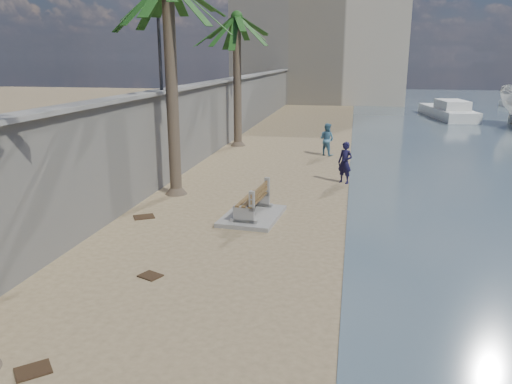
{
  "coord_description": "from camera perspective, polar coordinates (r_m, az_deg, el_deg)",
  "views": [
    {
      "loc": [
        2.06,
        -6.09,
        4.82
      ],
      "look_at": [
        -0.5,
        7.0,
        1.2
      ],
      "focal_mm": 35.0,
      "sensor_mm": 36.0,
      "label": 1
    }
  ],
  "objects": [
    {
      "name": "bench_far",
      "position": [
        15.33,
        -0.42,
        -1.43
      ],
      "size": [
        1.83,
        2.52,
        1.0
      ],
      "color": "gray",
      "rests_on": "ground_plane"
    },
    {
      "name": "debris_b",
      "position": [
        9.1,
        -24.11,
        -18.13
      ],
      "size": [
        0.68,
        0.67,
        0.03
      ],
      "primitive_type": "cube",
      "rotation": [
        0.0,
        0.0,
        0.73
      ],
      "color": "#382616",
      "rests_on": "ground_plane"
    },
    {
      "name": "palm_back",
      "position": [
        27.86,
        -2.21,
        19.2
      ],
      "size": [
        5.0,
        5.0,
        7.78
      ],
      "color": "brown",
      "rests_on": "ground_plane"
    },
    {
      "name": "end_building",
      "position": [
        58.27,
        7.38,
        17.2
      ],
      "size": [
        18.0,
        12.0,
        14.0
      ],
      "primitive_type": "cube",
      "color": "#B7AA93",
      "rests_on": "ground_plane"
    },
    {
      "name": "wall_cap",
      "position": [
        27.11,
        -4.6,
        12.45
      ],
      "size": [
        0.8,
        70.0,
        0.12
      ],
      "primitive_type": "cube",
      "color": "gray",
      "rests_on": "seawall"
    },
    {
      "name": "seawall",
      "position": [
        27.25,
        -4.52,
        8.67
      ],
      "size": [
        0.45,
        70.0,
        3.5
      ],
      "primitive_type": "cube",
      "color": "gray",
      "rests_on": "ground_plane"
    },
    {
      "name": "person_a",
      "position": [
        19.84,
        10.15,
        3.67
      ],
      "size": [
        0.82,
        0.74,
        1.88
      ],
      "primitive_type": "imported",
      "rotation": [
        0.0,
        0.0,
        -0.53
      ],
      "color": "#151232",
      "rests_on": "ground_plane"
    },
    {
      "name": "debris_c",
      "position": [
        15.91,
        -12.68,
        -2.78
      ],
      "size": [
        0.78,
        0.74,
        0.03
      ],
      "primitive_type": "cube",
      "rotation": [
        0.0,
        0.0,
        0.54
      ],
      "color": "#382616",
      "rests_on": "ground_plane"
    },
    {
      "name": "person_b",
      "position": [
        25.46,
        8.11,
        6.18
      ],
      "size": [
        1.09,
        1.02,
        1.8
      ],
      "primitive_type": "imported",
      "rotation": [
        0.0,
        0.0,
        2.61
      ],
      "color": "teal",
      "rests_on": "ground_plane"
    },
    {
      "name": "debris_d",
      "position": [
        11.73,
        -11.98,
        -9.34
      ],
      "size": [
        0.6,
        0.55,
        0.03
      ],
      "primitive_type": "cube",
      "rotation": [
        0.0,
        0.0,
        5.87
      ],
      "color": "#382616",
      "rests_on": "ground_plane"
    },
    {
      "name": "streetlight",
      "position": [
        19.54,
        -11.19,
        20.28
      ],
      "size": [
        0.28,
        0.28,
        5.12
      ],
      "color": "#2D2D33",
      "rests_on": "wall_cap"
    },
    {
      "name": "yacht_far",
      "position": [
        44.3,
        20.99,
        8.4
      ],
      "size": [
        3.61,
        8.95,
        1.5
      ],
      "primitive_type": null,
      "rotation": [
        0.0,
        0.0,
        1.71
      ],
      "color": "silver",
      "rests_on": "bay_water"
    }
  ]
}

